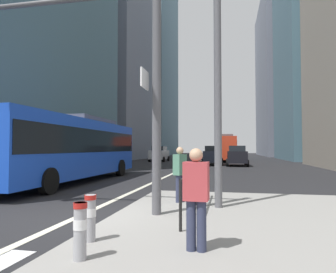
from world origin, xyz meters
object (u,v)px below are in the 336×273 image
at_px(city_bus_red_receding, 226,147).
at_px(bollard_right, 90,215).
at_px(car_oncoming_mid, 159,154).
at_px(bollard_left, 80,228).
at_px(pedestrian_walking, 196,194).
at_px(city_bus_blue_oncoming, 72,146).
at_px(street_lamp_post, 217,17).
at_px(traffic_signal_gantry, 87,55).
at_px(car_receding_far, 213,155).
at_px(car_receding_near, 237,156).
at_px(pedestrian_waiting, 180,172).

bearing_deg(city_bus_red_receding, bollard_right, -93.10).
bearing_deg(car_oncoming_mid, bollard_left, -78.75).
distance_m(bollard_left, pedestrian_walking, 1.76).
distance_m(bollard_left, bollard_right, 0.85).
distance_m(city_bus_blue_oncoming, car_oncoming_mid, 24.09).
bearing_deg(street_lamp_post, traffic_signal_gantry, -160.38).
bearing_deg(bollard_left, car_receding_far, 89.00).
distance_m(city_bus_blue_oncoming, traffic_signal_gantry, 8.35).
bearing_deg(car_receding_near, street_lamp_post, -92.73).
relative_size(bollard_left, pedestrian_waiting, 0.50).
xyz_separation_m(city_bus_blue_oncoming, bollard_left, (5.67, -9.88, -1.24)).
xyz_separation_m(city_bus_blue_oncoming, street_lamp_post, (7.45, -5.70, 3.45)).
relative_size(car_receding_near, bollard_left, 5.31).
relative_size(car_receding_near, car_receding_far, 0.99).
bearing_deg(car_receding_near, city_bus_red_receding, 96.22).
height_order(car_receding_far, bollard_right, car_receding_far).
bearing_deg(street_lamp_post, bollard_left, -113.10).
bearing_deg(bollard_left, traffic_signal_gantry, 115.65).
height_order(car_receding_far, pedestrian_walking, car_receding_far).
distance_m(bollard_right, pedestrian_waiting, 4.06).
bearing_deg(traffic_signal_gantry, city_bus_red_receding, 84.62).
xyz_separation_m(car_receding_far, traffic_signal_gantry, (-1.93, -24.13, 3.09)).
bearing_deg(pedestrian_waiting, bollard_left, -97.88).
relative_size(car_oncoming_mid, pedestrian_walking, 2.85).
height_order(traffic_signal_gantry, bollard_left, traffic_signal_gantry).
height_order(car_receding_near, street_lamp_post, street_lamp_post).
bearing_deg(bollard_left, bollard_right, 106.56).
xyz_separation_m(car_oncoming_mid, street_lamp_post, (8.53, -29.75, 4.29)).
bearing_deg(bollard_left, city_bus_blue_oncoming, 119.85).
relative_size(car_receding_far, pedestrian_walking, 2.74).
xyz_separation_m(city_bus_red_receding, street_lamp_post, (0.10, -32.10, 3.45)).
xyz_separation_m(city_bus_blue_oncoming, pedestrian_waiting, (6.33, -5.13, -0.81)).
distance_m(city_bus_red_receding, car_receding_near, 10.54).
bearing_deg(city_bus_red_receding, car_receding_far, -97.53).
xyz_separation_m(city_bus_blue_oncoming, car_receding_far, (6.14, 17.28, -0.85)).
distance_m(car_receding_near, pedestrian_waiting, 21.20).
distance_m(car_oncoming_mid, car_receding_near, 12.53).
relative_size(car_receding_near, pedestrian_walking, 2.72).
distance_m(city_bus_red_receding, traffic_signal_gantry, 33.47).
bearing_deg(street_lamp_post, car_receding_near, 87.27).
distance_m(city_bus_red_receding, pedestrian_walking, 35.59).
bearing_deg(car_receding_far, bollard_left, -91.00).
height_order(pedestrian_waiting, pedestrian_walking, pedestrian_waiting).
relative_size(car_receding_far, traffic_signal_gantry, 0.71).
relative_size(car_receding_far, bollard_right, 5.51).
bearing_deg(city_bus_red_receding, street_lamp_post, -89.81).
distance_m(city_bus_red_receding, bollard_right, 35.54).
bearing_deg(traffic_signal_gantry, bollard_right, -61.31).
height_order(car_receding_near, pedestrian_walking, car_receding_near).
height_order(car_oncoming_mid, street_lamp_post, street_lamp_post).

